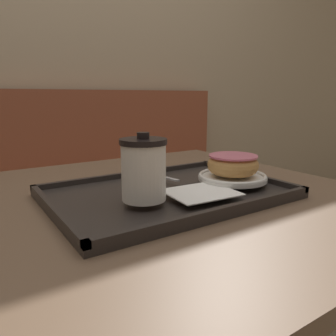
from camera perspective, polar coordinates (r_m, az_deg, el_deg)
The scene contains 9 objects.
wall_behind at distance 1.76m, azimuth -21.26°, elevation 19.17°, with size 8.00×0.05×2.40m.
booth_bench at distance 1.74m, azimuth -8.07°, elevation -9.77°, with size 1.30×0.44×1.00m.
cafe_table at distance 0.82m, azimuth 0.13°, elevation -16.89°, with size 0.85×0.88×0.76m.
serving_tray at distance 0.71m, azimuth 0.00°, elevation -4.46°, with size 0.50×0.34×0.02m.
napkin_paper at distance 0.66m, azimuth 5.71°, elevation -4.21°, with size 0.14×0.12×0.00m.
coffee_cup_front at distance 0.60m, azimuth -4.26°, elevation -0.20°, with size 0.09×0.09×0.13m.
plate_with_chocolate_donut at distance 0.77m, azimuth 11.14°, elevation -1.51°, with size 0.16×0.16×0.01m.
donut_chocolate_glazed at distance 0.77m, azimuth 11.23°, elevation 0.62°, with size 0.12×0.12×0.04m.
spoon at distance 0.83m, azimuth -4.30°, elevation -0.57°, with size 0.05×0.17×0.01m.
Camera 1 is at (-0.39, -0.60, 0.97)m, focal length 35.00 mm.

